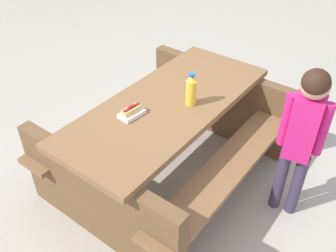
% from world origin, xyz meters
% --- Properties ---
extents(ground_plane, '(30.00, 30.00, 0.00)m').
position_xyz_m(ground_plane, '(0.00, 0.00, 0.00)').
color(ground_plane, '#ADA599').
rests_on(ground_plane, ground).
extents(picnic_table, '(2.13, 1.86, 0.75)m').
position_xyz_m(picnic_table, '(0.00, 0.00, 0.44)').
color(picnic_table, brown).
rests_on(picnic_table, ground).
extents(soda_bottle, '(0.08, 0.08, 0.25)m').
position_xyz_m(soda_bottle, '(-0.03, 0.17, 0.87)').
color(soda_bottle, yellow).
rests_on(soda_bottle, picnic_table).
extents(hotdog_tray, '(0.21, 0.17, 0.08)m').
position_xyz_m(hotdog_tray, '(0.25, -0.18, 0.78)').
color(hotdog_tray, white).
rests_on(hotdog_tray, picnic_table).
extents(child_in_coat, '(0.20, 0.30, 1.23)m').
position_xyz_m(child_in_coat, '(0.03, 0.96, 0.78)').
color(child_in_coat, '#3F334C').
rests_on(child_in_coat, ground).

